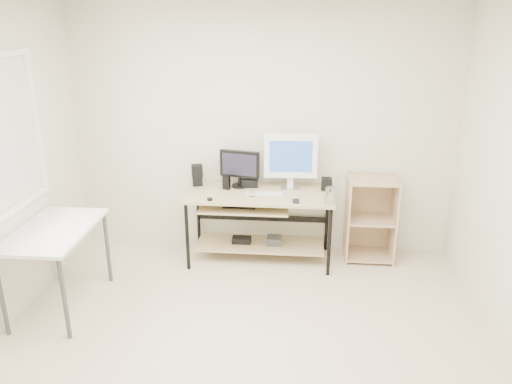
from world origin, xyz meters
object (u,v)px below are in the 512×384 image
at_px(side_table, 55,237).
at_px(shelf_unit, 370,218).
at_px(white_imac, 291,158).
at_px(audio_controller, 226,183).
at_px(black_monitor, 240,166).
at_px(desk, 257,212).

bearing_deg(side_table, shelf_unit, 23.33).
height_order(shelf_unit, white_imac, white_imac).
bearing_deg(shelf_unit, audio_controller, -176.91).
relative_size(side_table, audio_controller, 6.81).
height_order(shelf_unit, audio_controller, shelf_unit).
relative_size(black_monitor, white_imac, 0.73).
bearing_deg(black_monitor, side_table, -127.23).
bearing_deg(white_imac, side_table, -150.80).
height_order(side_table, white_imac, white_imac).
xyz_separation_m(side_table, black_monitor, (1.45, 1.24, 0.30)).
distance_m(white_imac, audio_controller, 0.71).
bearing_deg(desk, audio_controller, 166.50).
relative_size(desk, white_imac, 2.57).
xyz_separation_m(desk, white_imac, (0.33, 0.16, 0.55)).
bearing_deg(side_table, black_monitor, 40.43).
relative_size(side_table, black_monitor, 2.35).
xyz_separation_m(desk, audio_controller, (-0.33, 0.08, 0.28)).
height_order(black_monitor, audio_controller, black_monitor).
relative_size(desk, black_monitor, 3.53).
xyz_separation_m(side_table, white_imac, (1.98, 1.22, 0.42)).
bearing_deg(shelf_unit, black_monitor, 179.33).
relative_size(white_imac, audio_controller, 3.98).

